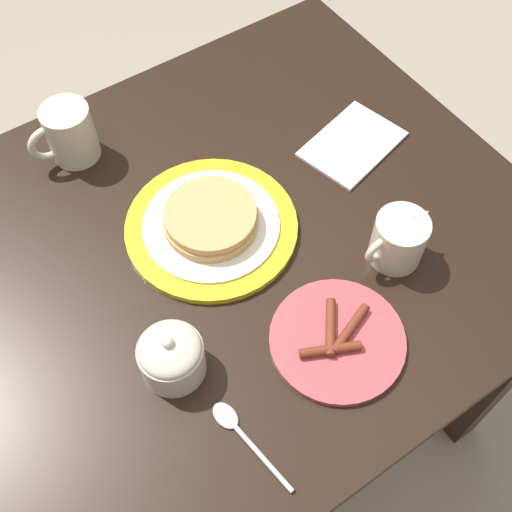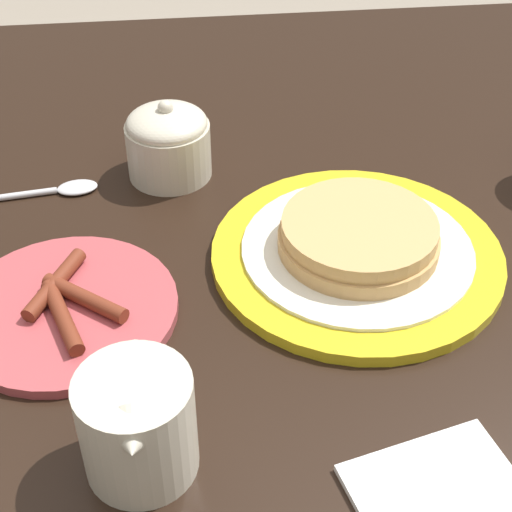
% 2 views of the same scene
% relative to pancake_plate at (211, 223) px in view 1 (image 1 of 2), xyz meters
% --- Properties ---
extents(ground_plane, '(8.00, 8.00, 0.00)m').
position_rel_pancake_plate_xyz_m(ground_plane, '(0.05, 0.03, -0.79)').
color(ground_plane, gray).
extents(dining_table, '(1.10, 0.84, 0.78)m').
position_rel_pancake_plate_xyz_m(dining_table, '(0.05, 0.03, -0.17)').
color(dining_table, black).
rests_on(dining_table, ground_plane).
extents(pancake_plate, '(0.28, 0.28, 0.05)m').
position_rel_pancake_plate_xyz_m(pancake_plate, '(0.00, 0.00, 0.00)').
color(pancake_plate, gold).
rests_on(pancake_plate, dining_table).
extents(side_plate_bacon, '(0.20, 0.20, 0.02)m').
position_rel_pancake_plate_xyz_m(side_plate_bacon, '(-0.04, 0.27, -0.01)').
color(side_plate_bacon, '#B2474C').
rests_on(side_plate_bacon, dining_table).
extents(coffee_mug, '(0.12, 0.08, 0.10)m').
position_rel_pancake_plate_xyz_m(coffee_mug, '(0.11, -0.27, 0.04)').
color(coffee_mug, beige).
rests_on(coffee_mug, dining_table).
extents(creamer_pitcher, '(0.12, 0.08, 0.10)m').
position_rel_pancake_plate_xyz_m(creamer_pitcher, '(-0.21, 0.20, 0.03)').
color(creamer_pitcher, beige).
rests_on(creamer_pitcher, dining_table).
extents(sugar_bowl, '(0.09, 0.09, 0.09)m').
position_rel_pancake_plate_xyz_m(sugar_bowl, '(0.17, 0.17, 0.02)').
color(sugar_bowl, beige).
rests_on(sugar_bowl, dining_table).
extents(napkin, '(0.20, 0.16, 0.01)m').
position_rel_pancake_plate_xyz_m(napkin, '(-0.30, -0.01, -0.01)').
color(napkin, white).
rests_on(napkin, dining_table).
extents(spoon, '(0.04, 0.15, 0.01)m').
position_rel_pancake_plate_xyz_m(spoon, '(0.15, 0.30, -0.01)').
color(spoon, silver).
rests_on(spoon, dining_table).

